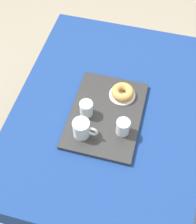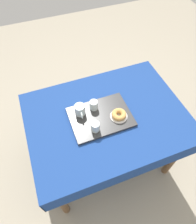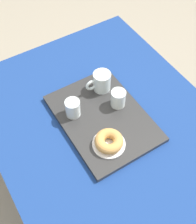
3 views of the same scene
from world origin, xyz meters
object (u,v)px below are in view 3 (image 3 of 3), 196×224
object	(u,v)px
dining_table	(109,141)
tea_mug_left	(102,82)
sugar_donut_left	(109,141)
serving_tray	(103,118)
donut_plate_left	(109,144)
water_glass_far	(73,108)
water_glass_near	(118,99)

from	to	relation	value
dining_table	tea_mug_left	distance (m)	0.26
dining_table	sugar_donut_left	bearing A→B (deg)	-35.30
serving_tray	donut_plate_left	world-z (taller)	donut_plate_left
water_glass_far	sugar_donut_left	xyz separation A→B (m)	(0.20, 0.04, -0.01)
water_glass_far	water_glass_near	bearing A→B (deg)	73.52
water_glass_near	donut_plate_left	bearing A→B (deg)	-43.68
water_glass_near	donut_plate_left	distance (m)	0.21
donut_plate_left	water_glass_near	bearing A→B (deg)	136.32
serving_tray	sugar_donut_left	xyz separation A→B (m)	(0.13, -0.05, 0.04)
dining_table	water_glass_far	distance (m)	0.23
water_glass_near	sugar_donut_left	world-z (taller)	water_glass_near
dining_table	tea_mug_left	world-z (taller)	tea_mug_left
dining_table	water_glass_near	world-z (taller)	water_glass_near
water_glass_near	serving_tray	bearing A→B (deg)	-75.75
tea_mug_left	sugar_donut_left	xyz separation A→B (m)	(0.26, -0.13, -0.01)
donut_plate_left	sugar_donut_left	bearing A→B (deg)	90.00
tea_mug_left	donut_plate_left	xyz separation A→B (m)	(0.26, -0.13, -0.04)
dining_table	water_glass_far	size ratio (longest dim) A/B	15.76
serving_tray	water_glass_near	size ratio (longest dim) A/B	5.90
tea_mug_left	water_glass_near	distance (m)	0.11
dining_table	water_glass_far	xyz separation A→B (m)	(-0.13, -0.10, 0.16)
water_glass_near	water_glass_far	world-z (taller)	same
dining_table	water_glass_far	bearing A→B (deg)	-143.12
water_glass_far	sugar_donut_left	size ratio (longest dim) A/B	0.70
dining_table	donut_plate_left	world-z (taller)	donut_plate_left
serving_tray	water_glass_far	world-z (taller)	water_glass_far
water_glass_near	donut_plate_left	world-z (taller)	water_glass_near
tea_mug_left	sugar_donut_left	world-z (taller)	tea_mug_left
dining_table	water_glass_near	size ratio (longest dim) A/B	15.76
water_glass_near	donut_plate_left	size ratio (longest dim) A/B	0.60
water_glass_far	tea_mug_left	bearing A→B (deg)	108.35
dining_table	donut_plate_left	xyz separation A→B (m)	(0.07, -0.05, 0.13)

